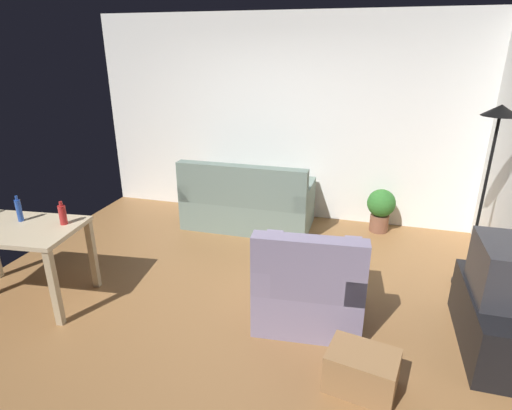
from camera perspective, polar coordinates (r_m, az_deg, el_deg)
ground_plane at (r=4.22m, az=-3.20°, el=-11.93°), size 5.20×4.40×0.02m
wall_rear at (r=5.74m, az=3.68°, el=11.65°), size 5.20×0.10×2.70m
couch at (r=5.52m, az=-1.17°, el=0.06°), size 1.66×0.84×0.92m
tv_stand at (r=3.91m, az=29.74°, el=-13.66°), size 0.44×1.10×0.48m
tv at (r=3.69m, az=31.08°, el=-7.70°), size 0.41×0.60×0.44m
torchiere_lamp at (r=4.35m, az=29.80°, el=6.70°), size 0.32×0.32×1.81m
desk at (r=4.40m, az=-30.36°, el=-3.85°), size 1.27×0.83×0.76m
potted_plant at (r=5.60m, az=16.79°, el=-0.32°), size 0.36×0.36×0.57m
armchair at (r=3.72m, az=7.30°, el=-11.06°), size 0.97×0.91×0.92m
storage_box at (r=3.23m, az=14.33°, el=-21.19°), size 0.54×0.43×0.30m
bottle_blue at (r=4.41m, az=-29.81°, el=-0.61°), size 0.05×0.05×0.25m
bottle_red at (r=4.15m, az=-25.06°, el=-1.18°), size 0.07×0.07×0.22m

